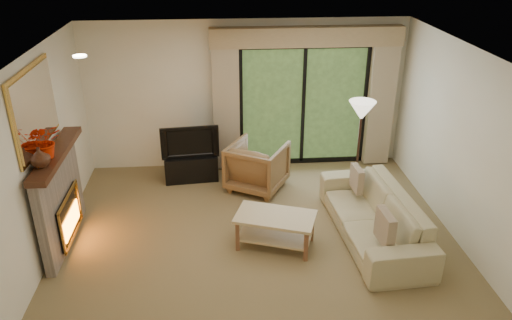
{
  "coord_description": "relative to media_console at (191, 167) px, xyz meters",
  "views": [
    {
      "loc": [
        -0.48,
        -5.76,
        3.99
      ],
      "look_at": [
        0.0,
        0.3,
        1.1
      ],
      "focal_mm": 35.0,
      "sensor_mm": 36.0,
      "label": 1
    }
  ],
  "objects": [
    {
      "name": "wall_right",
      "position": [
        3.73,
        -1.95,
        1.08
      ],
      "size": [
        0.0,
        5.0,
        5.0
      ],
      "primitive_type": "plane",
      "rotation": [
        1.57,
        0.0,
        -1.57
      ],
      "color": "#F9ECCD",
      "rests_on": "ground"
    },
    {
      "name": "curtain_right",
      "position": [
        3.33,
        0.39,
        0.98
      ],
      "size": [
        0.45,
        0.18,
        2.35
      ],
      "primitive_type": "cube",
      "color": "tan",
      "rests_on": "floor"
    },
    {
      "name": "pillow_far",
      "position": [
        2.51,
        -1.29,
        0.34
      ],
      "size": [
        0.12,
        0.37,
        0.37
      ],
      "primitive_type": "cube",
      "rotation": [
        0.0,
        0.0,
        0.07
      ],
      "color": "brown",
      "rests_on": "sofa"
    },
    {
      "name": "vase",
      "position": [
        -1.63,
        -2.2,
        1.27
      ],
      "size": [
        0.29,
        0.29,
        0.25
      ],
      "primitive_type": "imported",
      "rotation": [
        0.0,
        0.0,
        0.27
      ],
      "color": "#3F2112",
      "rests_on": "fireplace"
    },
    {
      "name": "ceiling",
      "position": [
        0.98,
        -1.95,
        2.38
      ],
      "size": [
        5.5,
        5.5,
        0.0
      ],
      "primitive_type": "plane",
      "rotation": [
        3.14,
        0.0,
        0.0
      ],
      "color": "white",
      "rests_on": "ground"
    },
    {
      "name": "tv",
      "position": [
        0.0,
        0.0,
        0.5
      ],
      "size": [
        0.97,
        0.21,
        0.55
      ],
      "primitive_type": "imported",
      "rotation": [
        0.0,
        0.0,
        0.09
      ],
      "color": "black",
      "rests_on": "media_console"
    },
    {
      "name": "fireplace",
      "position": [
        -1.65,
        -1.75,
        0.46
      ],
      "size": [
        0.24,
        1.7,
        1.37
      ],
      "primitive_type": null,
      "color": "slate",
      "rests_on": "floor"
    },
    {
      "name": "floor_lamp",
      "position": [
        2.69,
        -0.65,
        0.55
      ],
      "size": [
        0.49,
        0.49,
        1.55
      ],
      "primitive_type": null,
      "rotation": [
        0.0,
        0.0,
        0.21
      ],
      "color": "beige",
      "rests_on": "floor"
    },
    {
      "name": "media_console",
      "position": [
        0.0,
        0.0,
        0.0
      ],
      "size": [
        0.92,
        0.48,
        0.44
      ],
      "primitive_type": "cube",
      "rotation": [
        0.0,
        0.0,
        0.09
      ],
      "color": "black",
      "rests_on": "floor"
    },
    {
      "name": "mirror",
      "position": [
        -1.73,
        -1.75,
        1.73
      ],
      "size": [
        0.07,
        1.45,
        1.02
      ],
      "primitive_type": null,
      "color": "gold",
      "rests_on": "wall_left"
    },
    {
      "name": "wall_left",
      "position": [
        -1.77,
        -1.95,
        1.08
      ],
      "size": [
        0.0,
        5.0,
        5.0
      ],
      "primitive_type": "plane",
      "rotation": [
        1.57,
        0.0,
        1.57
      ],
      "color": "#F9ECCD",
      "rests_on": "ground"
    },
    {
      "name": "branches",
      "position": [
        -1.63,
        -1.94,
        1.37
      ],
      "size": [
        0.49,
        0.46,
        0.44
      ],
      "primitive_type": "imported",
      "rotation": [
        0.0,
        0.0,
        0.35
      ],
      "color": "red",
      "rests_on": "fireplace"
    },
    {
      "name": "floor",
      "position": [
        0.98,
        -1.95,
        -0.22
      ],
      "size": [
        5.5,
        5.5,
        0.0
      ],
      "primitive_type": "plane",
      "color": "olive",
      "rests_on": "ground"
    },
    {
      "name": "coffee_table",
      "position": [
        1.21,
        -2.07,
        0.01
      ],
      "size": [
        1.18,
        0.89,
        0.47
      ],
      "primitive_type": null,
      "rotation": [
        0.0,
        0.0,
        -0.34
      ],
      "color": "tan",
      "rests_on": "floor"
    },
    {
      "name": "cornice",
      "position": [
        1.98,
        0.41,
        2.1
      ],
      "size": [
        3.2,
        0.24,
        0.32
      ],
      "primitive_type": "cube",
      "color": "tan",
      "rests_on": "wall_back"
    },
    {
      "name": "wall_front",
      "position": [
        0.98,
        -4.45,
        1.08
      ],
      "size": [
        5.0,
        0.0,
        5.0
      ],
      "primitive_type": "plane",
      "rotation": [
        -1.57,
        0.0,
        0.0
      ],
      "color": "#F9ECCD",
      "rests_on": "ground"
    },
    {
      "name": "sofa",
      "position": [
        2.59,
        -1.96,
        0.12
      ],
      "size": [
        1.06,
        2.38,
        0.68
      ],
      "primitive_type": "imported",
      "rotation": [
        0.0,
        0.0,
        -1.51
      ],
      "color": "tan",
      "rests_on": "floor"
    },
    {
      "name": "sliding_door",
      "position": [
        1.98,
        0.5,
        0.88
      ],
      "size": [
        2.26,
        0.1,
        2.16
      ],
      "primitive_type": null,
      "color": "black",
      "rests_on": "floor"
    },
    {
      "name": "wall_back",
      "position": [
        0.98,
        0.55,
        1.08
      ],
      "size": [
        5.0,
        0.0,
        5.0
      ],
      "primitive_type": "plane",
      "rotation": [
        1.57,
        0.0,
        0.0
      ],
      "color": "#F9ECCD",
      "rests_on": "ground"
    },
    {
      "name": "curtain_left",
      "position": [
        0.63,
        0.39,
        0.98
      ],
      "size": [
        0.45,
        0.18,
        2.35
      ],
      "primitive_type": "cube",
      "color": "tan",
      "rests_on": "floor"
    },
    {
      "name": "pillow_near",
      "position": [
        2.51,
        -2.63,
        0.35
      ],
      "size": [
        0.14,
        0.43,
        0.42
      ],
      "primitive_type": "cube",
      "rotation": [
        0.0,
        0.0,
        0.07
      ],
      "color": "brown",
      "rests_on": "sofa"
    },
    {
      "name": "armchair",
      "position": [
        1.1,
        -0.41,
        0.17
      ],
      "size": [
        1.16,
        1.17,
        0.79
      ],
      "primitive_type": "imported",
      "rotation": [
        0.0,
        0.0,
        2.63
      ],
      "color": "brown",
      "rests_on": "floor"
    }
  ]
}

